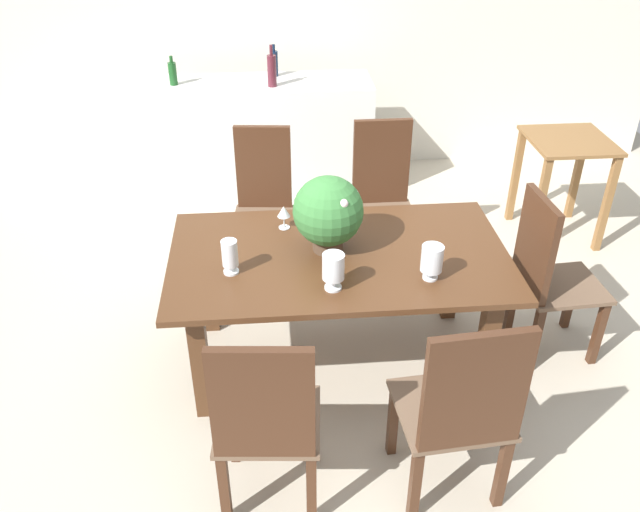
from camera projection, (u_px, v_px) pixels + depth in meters
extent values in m
plane|color=#BCB29E|center=(333.00, 334.00, 4.14)|extent=(7.04, 7.04, 0.00)
cube|color=beige|center=(304.00, 20.00, 5.63)|extent=(6.40, 0.10, 2.60)
cube|color=#4C2D19|center=(339.00, 256.00, 3.56)|extent=(1.81, 1.04, 0.03)
cube|color=#4C2D19|center=(200.00, 362.00, 3.39)|extent=(0.09, 0.09, 0.70)
cube|color=#4C2D19|center=(487.00, 345.00, 3.50)|extent=(0.09, 0.09, 0.70)
cube|color=#4C2D19|center=(208.00, 281.00, 4.01)|extent=(0.09, 0.09, 0.70)
cube|color=#4C2D19|center=(452.00, 269.00, 4.12)|extent=(0.09, 0.09, 0.70)
cube|color=#422616|center=(312.00, 428.00, 3.19)|extent=(0.05, 0.05, 0.43)
cube|color=#422616|center=(233.00, 428.00, 3.19)|extent=(0.05, 0.05, 0.43)
cube|color=#422616|center=(312.00, 488.00, 2.89)|extent=(0.05, 0.05, 0.43)
cube|color=#422616|center=(224.00, 488.00, 2.89)|extent=(0.05, 0.05, 0.43)
cube|color=brown|center=(268.00, 421.00, 2.92)|extent=(0.49, 0.46, 0.03)
cube|color=#422616|center=(262.00, 404.00, 2.60)|extent=(0.42, 0.08, 0.56)
cube|color=#422616|center=(598.00, 333.00, 3.80)|extent=(0.05, 0.05, 0.43)
cube|color=#422616|center=(570.00, 298.00, 4.09)|extent=(0.05, 0.05, 0.43)
cube|color=#422616|center=(535.00, 339.00, 3.75)|extent=(0.05, 0.05, 0.43)
cube|color=#422616|center=(512.00, 303.00, 4.04)|extent=(0.05, 0.05, 0.43)
cube|color=brown|center=(561.00, 286.00, 3.80)|extent=(0.48, 0.45, 0.03)
cube|color=#422616|center=(536.00, 245.00, 3.61)|extent=(0.06, 0.39, 0.56)
cube|color=#422616|center=(361.00, 260.00, 4.45)|extent=(0.04, 0.04, 0.43)
cube|color=#422616|center=(412.00, 258.00, 4.47)|extent=(0.04, 0.04, 0.43)
cube|color=#422616|center=(354.00, 233.00, 4.75)|extent=(0.04, 0.04, 0.43)
cube|color=#422616|center=(402.00, 231.00, 4.78)|extent=(0.04, 0.04, 0.43)
cube|color=brown|center=(384.00, 216.00, 4.49)|extent=(0.42, 0.43, 0.03)
cube|color=#422616|center=(381.00, 162.00, 4.49)|extent=(0.39, 0.04, 0.60)
cube|color=#422616|center=(472.00, 410.00, 3.29)|extent=(0.05, 0.05, 0.43)
cube|color=#422616|center=(393.00, 420.00, 3.23)|extent=(0.05, 0.05, 0.43)
cube|color=#422616|center=(502.00, 471.00, 2.97)|extent=(0.05, 0.05, 0.43)
cube|color=#422616|center=(415.00, 484.00, 2.91)|extent=(0.05, 0.05, 0.43)
cube|color=brown|center=(450.00, 409.00, 2.98)|extent=(0.51, 0.49, 0.03)
cube|color=#422616|center=(476.00, 392.00, 2.64)|extent=(0.44, 0.08, 0.58)
cube|color=#422616|center=(238.00, 265.00, 4.40)|extent=(0.05, 0.05, 0.43)
cube|color=#422616|center=(287.00, 265.00, 4.40)|extent=(0.05, 0.05, 0.43)
cube|color=#422616|center=(244.00, 237.00, 4.71)|extent=(0.05, 0.05, 0.43)
cube|color=#422616|center=(290.00, 237.00, 4.70)|extent=(0.05, 0.05, 0.43)
cube|color=brown|center=(263.00, 222.00, 4.43)|extent=(0.44, 0.47, 0.03)
cube|color=#422616|center=(263.00, 167.00, 4.43)|extent=(0.37, 0.08, 0.58)
cylinder|color=#4C3828|center=(328.00, 242.00, 3.57)|extent=(0.16, 0.16, 0.09)
sphere|color=#387538|center=(328.00, 211.00, 3.47)|extent=(0.37, 0.37, 0.37)
sphere|color=silver|center=(344.00, 204.00, 3.31)|extent=(0.05, 0.05, 0.05)
sphere|color=silver|center=(313.00, 229.00, 3.40)|extent=(0.06, 0.06, 0.06)
sphere|color=silver|center=(341.00, 207.00, 3.32)|extent=(0.04, 0.04, 0.04)
sphere|color=silver|center=(349.00, 195.00, 3.40)|extent=(0.05, 0.05, 0.05)
sphere|color=silver|center=(346.00, 190.00, 3.51)|extent=(0.04, 0.04, 0.04)
sphere|color=silver|center=(355.00, 194.00, 3.43)|extent=(0.04, 0.04, 0.04)
cylinder|color=silver|center=(333.00, 287.00, 3.28)|extent=(0.09, 0.09, 0.01)
cylinder|color=silver|center=(333.00, 282.00, 3.26)|extent=(0.03, 0.03, 0.05)
cylinder|color=silver|center=(333.00, 267.00, 3.21)|extent=(0.11, 0.11, 0.13)
cylinder|color=silver|center=(231.00, 271.00, 3.40)|extent=(0.08, 0.08, 0.01)
cylinder|color=silver|center=(231.00, 268.00, 3.38)|extent=(0.03, 0.03, 0.03)
cylinder|color=silver|center=(230.00, 253.00, 3.34)|extent=(0.08, 0.08, 0.14)
cylinder|color=silver|center=(430.00, 277.00, 3.35)|extent=(0.08, 0.08, 0.01)
cylinder|color=silver|center=(430.00, 273.00, 3.34)|extent=(0.02, 0.02, 0.04)
cylinder|color=silver|center=(432.00, 258.00, 3.29)|extent=(0.11, 0.11, 0.14)
cylinder|color=silver|center=(284.00, 227.00, 3.79)|extent=(0.06, 0.06, 0.00)
cylinder|color=silver|center=(284.00, 222.00, 3.77)|extent=(0.01, 0.01, 0.07)
cone|color=silver|center=(284.00, 211.00, 3.73)|extent=(0.07, 0.07, 0.06)
cube|color=silver|center=(263.00, 140.00, 5.52)|extent=(1.77, 0.54, 0.97)
cylinder|color=#194C1E|center=(173.00, 74.00, 5.16)|extent=(0.06, 0.06, 0.17)
cylinder|color=#194C1E|center=(171.00, 59.00, 5.10)|extent=(0.03, 0.03, 0.05)
cylinder|color=#511E28|center=(272.00, 71.00, 5.11)|extent=(0.07, 0.07, 0.24)
cylinder|color=#511E28|center=(271.00, 50.00, 5.02)|extent=(0.02, 0.02, 0.08)
cylinder|color=#0F1E38|center=(274.00, 64.00, 5.34)|extent=(0.06, 0.06, 0.20)
cylinder|color=#0F1E38|center=(273.00, 48.00, 5.27)|extent=(0.02, 0.02, 0.05)
cube|color=brown|center=(570.00, 141.00, 4.77)|extent=(0.58, 0.60, 0.02)
cube|color=brown|center=(540.00, 207.00, 4.74)|extent=(0.05, 0.05, 0.76)
cube|color=brown|center=(607.00, 204.00, 4.78)|extent=(0.05, 0.05, 0.76)
cube|color=brown|center=(516.00, 176.00, 5.18)|extent=(0.05, 0.05, 0.76)
cube|color=brown|center=(577.00, 174.00, 5.21)|extent=(0.05, 0.05, 0.76)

